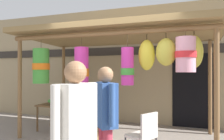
# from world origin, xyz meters

# --- Properties ---
(shop_facade) EXTENTS (12.66, 0.29, 3.41)m
(shop_facade) POSITION_xyz_m (0.01, 2.40, 1.71)
(shop_facade) COLOR #9E8966
(shop_facade) RESTS_ON ground_plane
(market_stall_canopy) EXTENTS (4.58, 2.34, 2.49)m
(market_stall_canopy) POSITION_xyz_m (-0.18, 0.60, 2.16)
(market_stall_canopy) COLOR brown
(market_stall_canopy) RESTS_ON ground_plane
(display_table) EXTENTS (1.15, 0.66, 0.66)m
(display_table) POSITION_xyz_m (-1.74, 0.79, 0.59)
(display_table) COLOR brown
(display_table) RESTS_ON ground_plane
(flower_heap_on_table) EXTENTS (0.69, 0.48, 0.17)m
(flower_heap_on_table) POSITION_xyz_m (-1.77, 0.80, 0.75)
(flower_heap_on_table) COLOR green
(flower_heap_on_table) RESTS_ON display_table
(folding_chair) EXTENTS (0.54, 0.54, 0.84)m
(folding_chair) POSITION_xyz_m (0.69, -0.55, 0.50)
(folding_chair) COLOR beige
(folding_chair) RESTS_ON ground_plane
(wicker_basket_by_table) EXTENTS (0.56, 0.56, 0.23)m
(wicker_basket_by_table) POSITION_xyz_m (-0.63, 0.28, 0.12)
(wicker_basket_by_table) COLOR olive
(wicker_basket_by_table) RESTS_ON ground_plane
(vendor_in_orange) EXTENTS (0.43, 0.47, 1.58)m
(vendor_in_orange) POSITION_xyz_m (0.35, -1.41, 0.92)
(vendor_in_orange) COLOR #B23347
(vendor_in_orange) RESTS_ON ground_plane
(customer_foreground) EXTENTS (0.31, 0.58, 1.62)m
(customer_foreground) POSITION_xyz_m (0.39, -2.30, 0.95)
(customer_foreground) COLOR orange
(customer_foreground) RESTS_ON ground_plane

